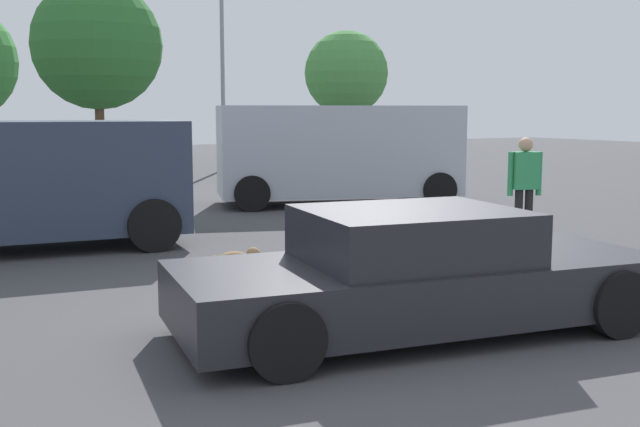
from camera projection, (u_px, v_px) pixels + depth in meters
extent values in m
plane|color=#424244|center=(380.00, 333.00, 7.32)|extent=(80.00, 80.00, 0.00)
cube|color=#232328|center=(420.00, 287.00, 7.33)|extent=(4.84, 2.34, 0.53)
cube|color=#232328|center=(411.00, 235.00, 7.22)|extent=(2.14, 1.86, 0.49)
cube|color=slate|center=(495.00, 229.00, 7.55)|extent=(0.25, 1.49, 0.41)
cube|color=slate|center=(319.00, 241.00, 6.89)|extent=(0.25, 1.49, 0.41)
cylinder|color=black|center=(512.00, 269.00, 8.69)|extent=(0.66, 0.30, 0.64)
cylinder|color=black|center=(618.00, 303.00, 7.15)|extent=(0.66, 0.30, 0.64)
cylinder|color=black|center=(231.00, 293.00, 7.53)|extent=(0.66, 0.30, 0.64)
cylinder|color=black|center=(285.00, 340.00, 5.99)|extent=(0.66, 0.30, 0.64)
ellipsoid|color=olive|center=(233.00, 260.00, 9.72)|extent=(0.45, 0.28, 0.22)
sphere|color=olive|center=(253.00, 254.00, 9.80)|extent=(0.18, 0.18, 0.18)
sphere|color=olive|center=(258.00, 254.00, 9.82)|extent=(0.08, 0.08, 0.08)
cylinder|color=olive|center=(243.00, 271.00, 9.84)|extent=(0.06, 0.06, 0.13)
cylinder|color=olive|center=(245.00, 273.00, 9.73)|extent=(0.06, 0.06, 0.13)
cylinder|color=olive|center=(222.00, 272.00, 9.75)|extent=(0.06, 0.06, 0.13)
cylinder|color=olive|center=(224.00, 274.00, 9.63)|extent=(0.06, 0.06, 0.13)
sphere|color=olive|center=(214.00, 259.00, 9.62)|extent=(0.10, 0.10, 0.10)
cube|color=#B2B7C1|center=(338.00, 150.00, 17.30)|extent=(5.67, 3.49, 1.98)
cube|color=slate|center=(221.00, 131.00, 16.74)|extent=(0.55, 1.65, 0.79)
cylinder|color=black|center=(252.00, 193.00, 16.09)|extent=(0.80, 0.46, 0.76)
cylinder|color=black|center=(243.00, 185.00, 17.95)|extent=(0.80, 0.46, 0.76)
cylinder|color=black|center=(439.00, 190.00, 16.88)|extent=(0.80, 0.46, 0.76)
cylinder|color=black|center=(412.00, 182.00, 18.74)|extent=(0.80, 0.46, 0.76)
cube|color=#2D384C|center=(19.00, 178.00, 11.53)|extent=(4.94, 2.34, 1.70)
cube|color=slate|center=(175.00, 150.00, 12.42)|extent=(0.19, 1.66, 0.68)
cylinder|color=black|center=(132.00, 210.00, 13.18)|extent=(0.82, 0.31, 0.80)
cylinder|color=black|center=(154.00, 225.00, 11.50)|extent=(0.82, 0.31, 0.80)
cylinder|color=black|center=(528.00, 215.00, 12.46)|extent=(0.13, 0.13, 0.84)
cylinder|color=black|center=(518.00, 215.00, 12.44)|extent=(0.13, 0.13, 0.84)
cube|color=#339959|center=(525.00, 170.00, 12.36)|extent=(0.46, 0.36, 0.60)
cylinder|color=#339959|center=(539.00, 174.00, 12.40)|extent=(0.09, 0.09, 0.70)
cylinder|color=#339959|center=(511.00, 174.00, 12.33)|extent=(0.09, 0.09, 0.70)
sphere|color=tan|center=(526.00, 145.00, 12.30)|extent=(0.23, 0.23, 0.23)
cylinder|color=gray|center=(223.00, 76.00, 27.14)|extent=(0.14, 0.14, 6.64)
cylinder|color=brown|center=(346.00, 132.00, 32.70)|extent=(0.39, 0.39, 2.36)
sphere|color=#478C42|center=(346.00, 73.00, 32.37)|extent=(3.51, 3.51, 3.51)
cylinder|color=brown|center=(100.00, 136.00, 24.23)|extent=(0.28, 0.28, 2.62)
sphere|color=#2D6B2D|center=(97.00, 45.00, 23.86)|extent=(4.00, 4.00, 4.00)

